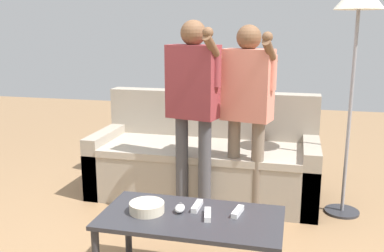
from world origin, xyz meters
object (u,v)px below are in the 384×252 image
at_px(game_remote_nunchuk, 180,208).
at_px(player_right, 247,99).
at_px(game_remote_wand_far, 197,206).
at_px(game_remote_wand_spare, 208,215).
at_px(snack_bowl, 147,207).
at_px(player_center, 193,97).
at_px(couch, 205,161).
at_px(game_remote_wand_near, 238,212).
at_px(floor_lamp, 359,10).
at_px(coffee_table, 191,225).

distance_m(game_remote_nunchuk, player_right, 1.19).
xyz_separation_m(game_remote_nunchuk, game_remote_wand_far, (0.09, 0.07, -0.01)).
bearing_deg(game_remote_nunchuk, game_remote_wand_spare, -8.74).
relative_size(game_remote_nunchuk, player_right, 0.06).
distance_m(snack_bowl, player_center, 1.12).
bearing_deg(snack_bowl, player_center, 88.00).
height_order(couch, player_center, player_center).
relative_size(game_remote_nunchuk, game_remote_wand_near, 0.59).
relative_size(couch, game_remote_wand_near, 13.50).
bearing_deg(game_remote_nunchuk, floor_lamp, 50.94).
bearing_deg(couch, game_remote_wand_spare, -77.49).
relative_size(snack_bowl, game_remote_wand_far, 1.33).
xyz_separation_m(coffee_table, game_remote_wand_far, (0.01, 0.11, 0.07)).
height_order(player_center, player_right, player_center).
bearing_deg(game_remote_wand_near, game_remote_wand_spare, -154.03).
distance_m(couch, game_remote_nunchuk, 1.48).
bearing_deg(player_center, game_remote_wand_far, -74.96).
bearing_deg(couch, game_remote_wand_near, -70.83).
distance_m(player_right, game_remote_wand_spare, 1.19).
relative_size(player_right, game_remote_wand_far, 9.98).
distance_m(player_right, game_remote_wand_far, 1.11).
bearing_deg(floor_lamp, game_remote_wand_spare, -123.63).
height_order(snack_bowl, player_right, player_right).
bearing_deg(player_right, snack_bowl, -111.96).
relative_size(couch, coffee_table, 1.93).
xyz_separation_m(game_remote_wand_far, game_remote_wand_spare, (0.09, -0.10, 0.00)).
bearing_deg(coffee_table, game_remote_nunchuk, 156.40).
bearing_deg(floor_lamp, couch, 171.66).
relative_size(game_remote_nunchuk, floor_lamp, 0.05).
bearing_deg(game_remote_wand_spare, couch, 102.51).
bearing_deg(player_right, game_remote_wand_spare, -94.50).
relative_size(coffee_table, game_remote_wand_near, 7.00).
bearing_deg(snack_bowl, floor_lamp, 47.25).
xyz_separation_m(game_remote_nunchuk, player_center, (-0.15, 0.96, 0.51)).
bearing_deg(snack_bowl, game_remote_wand_near, 10.56).
bearing_deg(coffee_table, game_remote_wand_far, 84.62).
distance_m(snack_bowl, floor_lamp, 2.15).
distance_m(game_remote_wand_far, game_remote_wand_spare, 0.13).
height_order(player_right, game_remote_wand_spare, player_right).
relative_size(player_center, game_remote_wand_spare, 10.22).
height_order(snack_bowl, player_center, player_center).
height_order(couch, coffee_table, couch).
bearing_deg(couch, coffee_table, -81.07).
distance_m(snack_bowl, game_remote_wand_far, 0.30).
xyz_separation_m(game_remote_wand_near, game_remote_wand_spare, (-0.16, -0.08, -0.00)).
relative_size(game_remote_wand_near, game_remote_wand_spare, 0.97).
relative_size(coffee_table, game_remote_wand_spare, 6.80).
xyz_separation_m(couch, snack_bowl, (-0.03, -1.51, 0.18)).
distance_m(coffee_table, game_remote_wand_spare, 0.12).
distance_m(snack_bowl, game_remote_nunchuk, 0.19).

